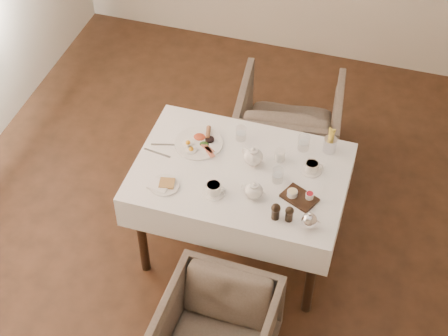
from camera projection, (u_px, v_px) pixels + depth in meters
name	position (u px, v px, depth m)	size (l,w,h in m)	color
table	(240.00, 184.00, 4.21)	(1.28, 0.88, 0.75)	black
armchair_near	(218.00, 333.00, 3.88)	(0.62, 0.63, 0.58)	#51473B
armchair_far	(288.00, 126.00, 5.01)	(0.73, 0.75, 0.68)	#51473B
breakfast_plate	(199.00, 142.00, 4.28)	(0.30, 0.30, 0.04)	white
side_plate	(164.00, 185.00, 4.03)	(0.18, 0.18, 0.02)	white
teapot_centre	(253.00, 156.00, 4.12)	(0.16, 0.13, 0.13)	white
teapot_front	(254.00, 190.00, 3.93)	(0.15, 0.11, 0.12)	white
creamer	(280.00, 155.00, 4.16)	(0.06, 0.06, 0.07)	white
teacup_near	(214.00, 189.00, 3.97)	(0.14, 0.14, 0.07)	white
teacup_far	(312.00, 167.00, 4.10)	(0.13, 0.13, 0.06)	white
glass_left	(241.00, 133.00, 4.28)	(0.07, 0.07, 0.09)	silver
glass_mid	(278.00, 175.00, 4.03)	(0.07, 0.07, 0.09)	silver
glass_right	(304.00, 143.00, 4.22)	(0.07, 0.07, 0.10)	silver
condiment_board	(299.00, 197.00, 3.95)	(0.23, 0.20, 0.05)	black
pepper_mill_left	(276.00, 211.00, 3.82)	(0.05, 0.05, 0.11)	black
pepper_mill_right	(289.00, 214.00, 3.82)	(0.05, 0.05, 0.10)	black
silver_pot	(309.00, 220.00, 3.78)	(0.11, 0.09, 0.12)	white
fries_cup	(330.00, 142.00, 4.19)	(0.08, 0.08, 0.17)	silver
cutlery_fork	(167.00, 145.00, 4.27)	(0.02, 0.20, 0.00)	silver
cutlery_knife	(157.00, 153.00, 4.22)	(0.01, 0.18, 0.00)	silver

